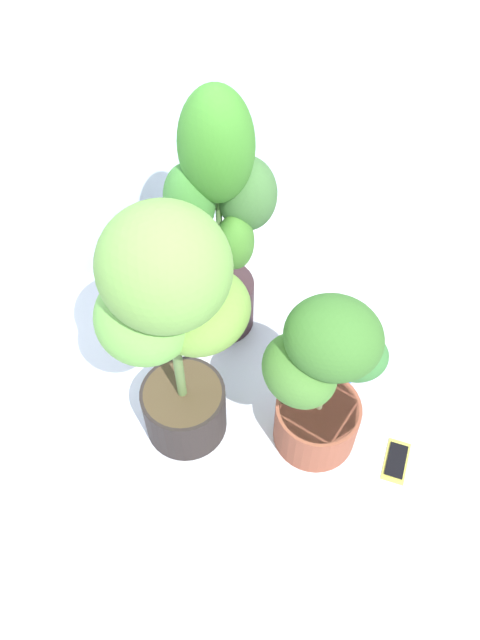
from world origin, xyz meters
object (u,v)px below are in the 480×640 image
(potted_plant_front_right, at_px, (322,379))
(potted_plant_back_right, at_px, (222,214))
(potted_plant_center, at_px, (172,319))
(nutrient_bottle, at_px, (344,357))
(cell_phone, at_px, (396,461))

(potted_plant_front_right, relative_size, potted_plant_back_right, 0.67)
(potted_plant_center, relative_size, potted_plant_back_right, 0.96)
(potted_plant_center, bearing_deg, nutrient_bottle, -13.35)
(potted_plant_back_right, distance_m, nutrient_bottle, 0.62)
(potted_plant_back_right, relative_size, nutrient_bottle, 4.22)
(cell_phone, bearing_deg, nutrient_bottle, 133.33)
(potted_plant_front_right, relative_size, cell_phone, 4.07)
(nutrient_bottle, bearing_deg, cell_phone, -99.03)
(potted_plant_front_right, distance_m, nutrient_bottle, 0.35)
(cell_phone, bearing_deg, potted_plant_center, -172.30)
(potted_plant_center, distance_m, potted_plant_back_right, 0.44)
(potted_plant_back_right, xyz_separation_m, cell_phone, (0.15, -0.75, -0.52))
(nutrient_bottle, bearing_deg, potted_plant_front_right, -149.92)
(potted_plant_center, relative_size, cell_phone, 5.83)
(potted_plant_center, bearing_deg, cell_phone, -44.66)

